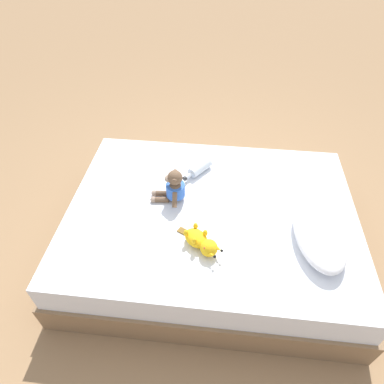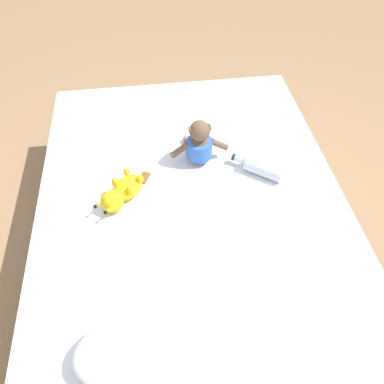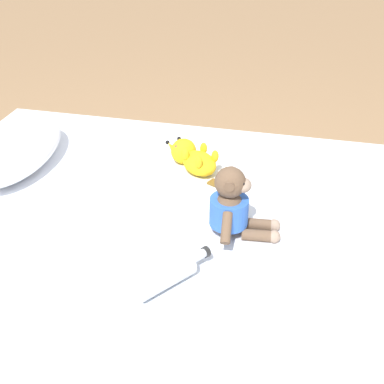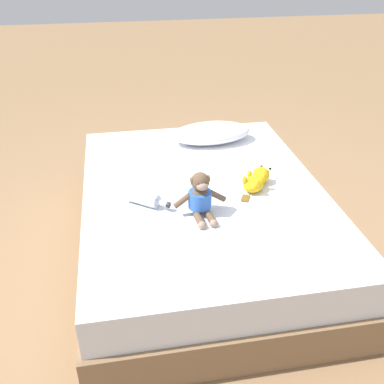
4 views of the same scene
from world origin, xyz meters
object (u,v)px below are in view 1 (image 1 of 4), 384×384
Objects in this scene: pillow at (319,233)px; bed at (210,230)px; plush_yellow_creature at (201,242)px; glass_bottle at (199,168)px; plush_monkey at (174,188)px.

bed is at bearing -106.08° from pillow.
plush_yellow_creature is (0.12, -0.67, -0.02)m from pillow.
plush_yellow_creature reaches higher than bed.
pillow reaches higher than plush_yellow_creature.
bed is 8.05× the size of glass_bottle.
plush_monkey reaches higher than bed.
plush_yellow_creature is at bearing 29.79° from plush_monkey.
pillow is 0.91m from glass_bottle.
glass_bottle is (-0.65, -0.07, -0.01)m from plush_yellow_creature.
plush_yellow_creature is at bearing -7.27° from bed.
pillow is (0.18, 0.63, 0.28)m from bed.
plush_monkey reaches higher than plush_yellow_creature.
plush_yellow_creature is at bearing 6.39° from glass_bottle.
bed is 0.41m from plush_yellow_creature.
glass_bottle is at bearing -125.50° from pillow.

